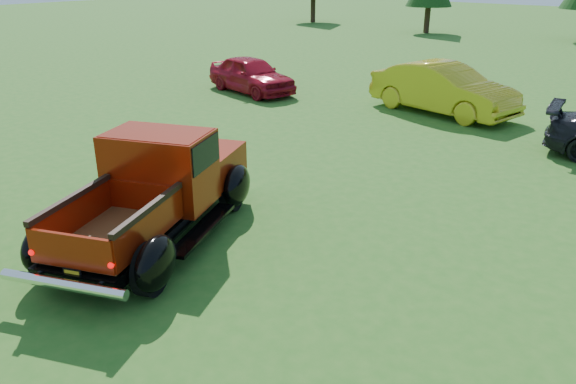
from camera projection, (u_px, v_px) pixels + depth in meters
name	position (u px, v px, depth m)	size (l,w,h in m)	color
ground	(291.00, 252.00, 8.91)	(120.00, 120.00, 0.00)	#255819
pickup_truck	(162.00, 185.00, 9.35)	(3.56, 4.96, 1.73)	black
show_car_red	(251.00, 75.00, 19.62)	(1.48, 3.68, 1.25)	maroon
show_car_yellow	(443.00, 89.00, 16.85)	(1.58, 4.52, 1.49)	gold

